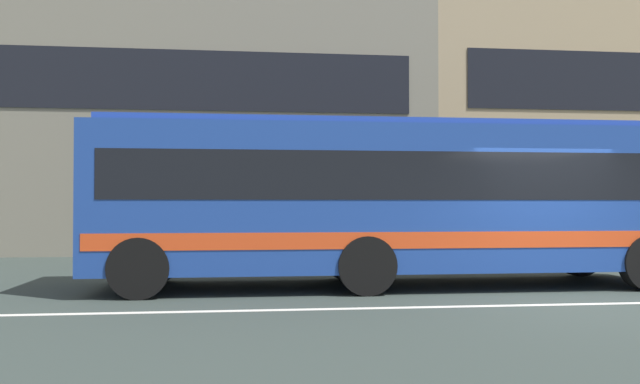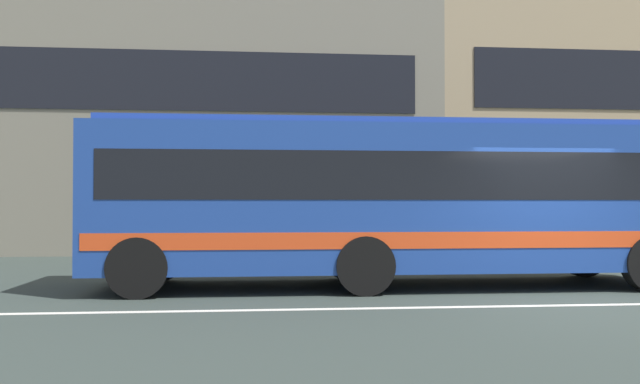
{
  "view_description": "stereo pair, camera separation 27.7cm",
  "coord_description": "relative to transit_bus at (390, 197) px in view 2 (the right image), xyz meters",
  "views": [
    {
      "loc": [
        -5.14,
        -9.3,
        1.54
      ],
      "look_at": [
        -3.74,
        2.66,
        1.76
      ],
      "focal_mm": 35.99,
      "sensor_mm": 36.0,
      "label": 1
    },
    {
      "loc": [
        -4.87,
        -9.33,
        1.54
      ],
      "look_at": [
        -3.74,
        2.66,
        1.76
      ],
      "focal_mm": 35.99,
      "sensor_mm": 36.0,
      "label": 2
    }
  ],
  "objects": [
    {
      "name": "apartment_block_left",
      "position": [
        -8.55,
        11.86,
        2.83
      ],
      "size": [
        23.69,
        8.68,
        9.02
      ],
      "color": "gray",
      "rests_on": "ground_plane"
    },
    {
      "name": "ground_plane",
      "position": [
        2.44,
        -2.51,
        -1.68
      ],
      "size": [
        160.0,
        160.0,
        0.0
      ],
      "primitive_type": "plane",
      "color": "#323D38"
    },
    {
      "name": "transit_bus",
      "position": [
        0.0,
        0.0,
        0.0
      ],
      "size": [
        10.83,
        2.66,
        3.04
      ],
      "color": "#1F439C",
      "rests_on": "ground_plane"
    },
    {
      "name": "lane_centre_line",
      "position": [
        2.44,
        -2.51,
        -1.67
      ],
      "size": [
        60.0,
        0.16,
        0.01
      ],
      "primitive_type": "cube",
      "color": "silver",
      "rests_on": "ground_plane"
    }
  ]
}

